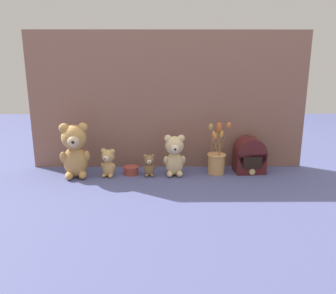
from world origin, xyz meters
The scene contains 9 objects.
ground_plane centered at (0.00, 0.00, 0.00)m, with size 4.00×4.00×0.00m, color #4C5184.
backdrop_wall centered at (0.00, 0.17, 0.39)m, with size 1.59×0.02×0.78m.
teddy_bear_large centered at (-0.50, -0.02, 0.16)m, with size 0.17×0.15×0.30m.
teddy_bear_medium centered at (0.04, 0.01, 0.12)m, with size 0.12×0.12×0.23m.
teddy_bear_small centered at (-0.33, -0.01, 0.08)m, with size 0.09×0.08×0.16m.
teddy_bear_tiny centered at (-0.10, 0.00, 0.07)m, with size 0.07×0.06×0.13m.
flower_vase centered at (0.27, 0.04, 0.09)m, with size 0.14×0.14×0.30m.
vintage_radio centered at (0.46, 0.06, 0.09)m, with size 0.17×0.14×0.20m.
decorative_tin_tall centered at (-0.21, 0.03, 0.02)m, with size 0.09×0.09×0.05m.
Camera 1 is at (-0.02, -1.87, 0.67)m, focal length 38.00 mm.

